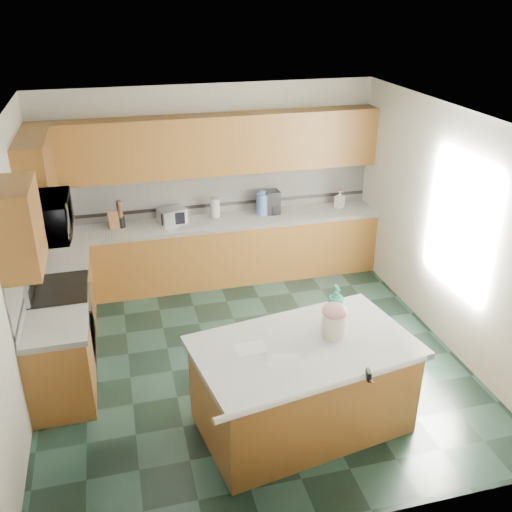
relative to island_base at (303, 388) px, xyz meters
name	(u,v)px	position (x,y,z in m)	size (l,w,h in m)	color
floor	(251,359)	(-0.22, 1.15, -0.43)	(4.60, 4.60, 0.00)	#172B24
ceiling	(250,121)	(-0.22, 1.15, 2.27)	(4.60, 4.60, 0.00)	white
wall_back	(210,183)	(-0.22, 3.47, 0.92)	(4.60, 0.04, 2.70)	white
wall_front	(333,392)	(-0.22, -1.17, 0.92)	(4.60, 0.04, 2.70)	white
wall_left	(12,278)	(-2.54, 1.15, 0.92)	(0.04, 4.60, 2.70)	white
wall_right	(450,230)	(2.10, 1.15, 0.92)	(0.04, 4.60, 2.70)	white
back_base_cab	(217,252)	(-0.22, 3.15, 0.00)	(4.60, 0.60, 0.86)	brown
back_countertop	(216,222)	(-0.22, 3.15, 0.46)	(4.60, 0.64, 0.06)	white
back_upper_cab	(211,145)	(-0.22, 3.28, 1.51)	(4.60, 0.33, 0.78)	brown
back_backsplash	(211,192)	(-0.22, 3.43, 0.81)	(4.60, 0.02, 0.63)	silver
back_accent_band	(211,205)	(-0.22, 3.43, 0.61)	(4.60, 0.01, 0.05)	black
left_base_cab_rear	(67,294)	(-2.22, 2.44, 0.00)	(0.60, 0.82, 0.86)	brown
left_counter_rear	(61,260)	(-2.22, 2.44, 0.46)	(0.64, 0.82, 0.06)	white
left_base_cab_front	(61,367)	(-2.22, 0.91, 0.00)	(0.60, 0.72, 0.86)	brown
left_counter_front	(54,328)	(-2.22, 0.91, 0.46)	(0.64, 0.72, 0.06)	white
left_backsplash	(24,263)	(-2.50, 1.70, 0.81)	(0.02, 2.30, 0.63)	silver
left_accent_band	(28,280)	(-2.50, 1.70, 0.61)	(0.01, 2.30, 0.05)	black
left_upper_cab_rear	(36,172)	(-2.35, 2.57, 1.51)	(0.33, 1.09, 0.78)	brown
left_upper_cab_front	(19,228)	(-2.35, 0.91, 1.51)	(0.33, 0.72, 0.78)	brown
range_body	(64,327)	(-2.22, 1.65, 0.01)	(0.60, 0.76, 0.88)	#B7B7BC
range_oven_door	(91,326)	(-1.93, 1.65, -0.03)	(0.02, 0.68, 0.55)	black
range_cooktop	(58,290)	(-2.22, 1.65, 0.47)	(0.62, 0.78, 0.04)	black
range_handle	(90,296)	(-1.90, 1.65, 0.35)	(0.02, 0.02, 0.66)	#B7B7BC
range_backguard	(30,283)	(-2.48, 1.65, 0.59)	(0.06, 0.76, 0.18)	#B7B7BC
microwave	(45,218)	(-2.22, 1.65, 1.30)	(0.73, 0.50, 0.41)	#B7B7BC
island_base	(303,388)	(0.00, 0.00, 0.00)	(1.87, 1.07, 0.86)	brown
island_top	(304,347)	(0.00, 0.00, 0.46)	(1.97, 1.17, 0.06)	white
island_bullnose	(328,387)	(0.00, -0.59, 0.46)	(0.06, 0.06, 1.97)	white
treat_jar	(334,325)	(0.30, 0.08, 0.60)	(0.21, 0.21, 0.22)	beige
treat_jar_lid	(335,311)	(0.30, 0.08, 0.75)	(0.23, 0.23, 0.14)	pink
treat_jar_knob	(335,306)	(0.30, 0.08, 0.80)	(0.03, 0.03, 0.08)	tan
treat_jar_knob_end_l	(331,307)	(0.26, 0.08, 0.80)	(0.04, 0.04, 0.04)	tan
treat_jar_knob_end_r	(339,306)	(0.34, 0.08, 0.80)	(0.04, 0.04, 0.04)	tan
soap_bottle_island	(336,306)	(0.38, 0.24, 0.70)	(0.16, 0.16, 0.42)	teal
paper_sheet_a	(284,361)	(-0.25, -0.19, 0.49)	(0.29, 0.22, 0.00)	white
paper_sheet_b	(250,348)	(-0.49, 0.06, 0.49)	(0.27, 0.21, 0.00)	white
clamp_body	(368,375)	(0.36, -0.57, 0.50)	(0.03, 0.10, 0.09)	black
clamp_handle	(371,381)	(0.36, -0.62, 0.48)	(0.02, 0.02, 0.07)	black
knife_block	(113,220)	(-1.57, 3.20, 0.61)	(0.13, 0.11, 0.24)	#472814
utensil_crock	(121,222)	(-1.48, 3.23, 0.56)	(0.12, 0.12, 0.15)	black
utensil_bundle	(120,209)	(-1.48, 3.23, 0.74)	(0.07, 0.07, 0.21)	#472814
toaster_oven	(172,216)	(-0.80, 3.20, 0.59)	(0.35, 0.24, 0.20)	#B7B7BC
toaster_oven_door	(173,219)	(-0.80, 3.08, 0.59)	(0.31, 0.01, 0.16)	black
paper_towel	(215,208)	(-0.20, 3.25, 0.63)	(0.12, 0.12, 0.28)	white
paper_towel_base	(215,217)	(-0.20, 3.25, 0.50)	(0.19, 0.19, 0.01)	#B7B7BC
water_jug	(263,204)	(0.47, 3.21, 0.64)	(0.18, 0.18, 0.30)	#5F88C9
water_jug_neck	(263,192)	(0.47, 3.21, 0.82)	(0.09, 0.09, 0.04)	#5F88C9
coffee_maker	(272,202)	(0.61, 3.23, 0.65)	(0.19, 0.21, 0.33)	black
coffee_carafe	(273,209)	(0.61, 3.18, 0.56)	(0.13, 0.13, 0.13)	black
soap_bottle_back	(340,199)	(1.62, 3.20, 0.62)	(0.11, 0.12, 0.25)	white
soap_back_cap	(340,190)	(1.62, 3.20, 0.76)	(0.02, 0.02, 0.03)	red
window_light_proxy	(460,224)	(2.07, 0.95, 1.07)	(0.02, 1.40, 1.10)	white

